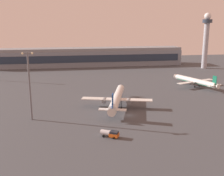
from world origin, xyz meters
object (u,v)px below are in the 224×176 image
Objects in this scene: airplane_mid_apron at (195,81)px; apron_light_central at (29,82)px; fuel_truck at (110,133)px; airplane_terminal_side at (117,99)px; control_tower at (206,37)px.

airplane_mid_apron is 1.25× the size of apron_light_central.
airplane_terminal_side is at bearing -162.97° from fuel_truck.
control_tower is 169.83m from fuel_truck.
control_tower reaches higher than apron_light_central.
airplane_terminal_side is 6.33× the size of fuel_truck.
fuel_truck is at bearing -128.16° from control_tower.
fuel_truck is at bearing -153.42° from airplane_mid_apron.
airplane_mid_apron is at bearing 25.80° from apron_light_central.
fuel_truck is 0.24× the size of apron_light_central.
control_tower is at bearing 38.54° from airplane_mid_apron.
apron_light_central is at bearing -96.93° from fuel_truck.
control_tower is at bearing 39.71° from apron_light_central.
apron_light_central reaches higher than airplane_mid_apron.
airplane_terminal_side is (-95.35, -98.92, -22.62)m from control_tower.
control_tower reaches higher than airplane_terminal_side.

